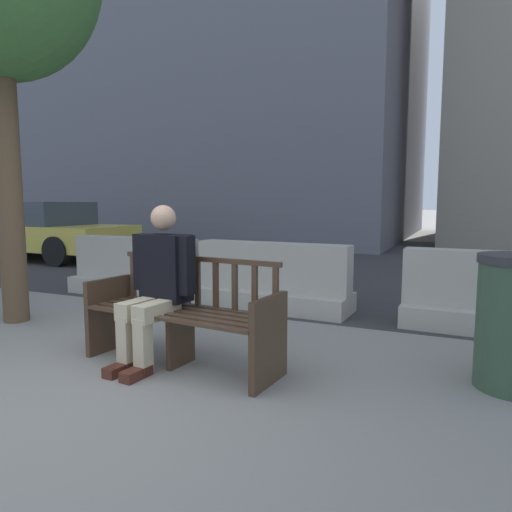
{
  "coord_description": "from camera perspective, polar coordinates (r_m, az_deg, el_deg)",
  "views": [
    {
      "loc": [
        2.41,
        -2.1,
        1.33
      ],
      "look_at": [
        0.35,
        2.46,
        0.75
      ],
      "focal_mm": 32.0,
      "sensor_mm": 36.0,
      "label": 1
    }
  ],
  "objects": [
    {
      "name": "jersey_barrier_centre",
      "position": [
        5.77,
        2.0,
        -3.27
      ],
      "size": [
        2.02,
        0.75,
        0.84
      ],
      "color": "#ADA89E",
      "rests_on": "ground"
    },
    {
      "name": "seated_person",
      "position": [
        3.85,
        -12.13,
        -3.1
      ],
      "size": [
        0.59,
        0.75,
        1.31
      ],
      "color": "black",
      "rests_on": "ground"
    },
    {
      "name": "ground_plane",
      "position": [
        3.46,
        -23.68,
        -16.54
      ],
      "size": [
        200.0,
        200.0,
        0.0
      ],
      "primitive_type": "plane",
      "color": "gray"
    },
    {
      "name": "jersey_barrier_left",
      "position": [
        6.88,
        -14.86,
        -1.89
      ],
      "size": [
        2.01,
        0.72,
        0.84
      ],
      "color": "#ADA89E",
      "rests_on": "ground"
    },
    {
      "name": "street_bench",
      "position": [
        3.82,
        -9.18,
        -7.59
      ],
      "size": [
        1.73,
        0.68,
        0.88
      ],
      "color": "#473323",
      "rests_on": "ground"
    },
    {
      "name": "jersey_barrier_right",
      "position": [
        5.34,
        28.68,
        -4.89
      ],
      "size": [
        2.03,
        0.76,
        0.84
      ],
      "color": "#ADA89E",
      "rests_on": "ground"
    },
    {
      "name": "car_taxi_near",
      "position": [
        12.14,
        -25.4,
        2.95
      ],
      "size": [
        4.52,
        2.03,
        1.36
      ],
      "color": "#DBC64C",
      "rests_on": "ground"
    },
    {
      "name": "street_asphalt",
      "position": [
        11.14,
        11.65,
        -0.37
      ],
      "size": [
        120.0,
        12.0,
        0.01
      ],
      "primitive_type": "cube",
      "color": "#333335",
      "rests_on": "ground"
    }
  ]
}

